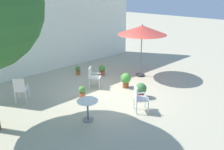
# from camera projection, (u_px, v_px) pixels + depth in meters

# --- Properties ---
(ground_plane) EXTENTS (60.00, 60.00, 0.00)m
(ground_plane) POSITION_uv_depth(u_px,v_px,m) (110.00, 91.00, 9.77)
(ground_plane) COLOR #BCB394
(villa_facade) EXTENTS (10.65, 0.30, 5.01)m
(villa_facade) POSITION_uv_depth(u_px,v_px,m) (53.00, 22.00, 11.78)
(villa_facade) COLOR white
(villa_facade) RESTS_ON ground
(patio_umbrella_0) EXTENTS (2.32, 2.32, 2.55)m
(patio_umbrella_0) POSITION_uv_depth(u_px,v_px,m) (142.00, 30.00, 10.72)
(patio_umbrella_0) COLOR #2D2D2D
(patio_umbrella_0) RESTS_ON ground
(cafe_table_0) EXTENTS (0.67, 0.67, 0.71)m
(cafe_table_0) POSITION_uv_depth(u_px,v_px,m) (88.00, 107.00, 7.36)
(cafe_table_0) COLOR white
(cafe_table_0) RESTS_ON ground
(patio_chair_0) EXTENTS (0.64, 0.65, 0.92)m
(patio_chair_0) POSITION_uv_depth(u_px,v_px,m) (93.00, 76.00, 9.93)
(patio_chair_0) COLOR silver
(patio_chair_0) RESTS_ON ground
(patio_chair_1) EXTENTS (0.63, 0.64, 0.99)m
(patio_chair_1) POSITION_uv_depth(u_px,v_px,m) (21.00, 88.00, 8.60)
(patio_chair_1) COLOR white
(patio_chair_1) RESTS_ON ground
(patio_chair_2) EXTENTS (0.62, 0.62, 0.96)m
(patio_chair_2) POSITION_uv_depth(u_px,v_px,m) (139.00, 97.00, 7.91)
(patio_chair_2) COLOR white
(patio_chair_2) RESTS_ON ground
(potted_plant_0) EXTENTS (0.33, 0.33, 0.52)m
(potted_plant_0) POSITION_uv_depth(u_px,v_px,m) (102.00, 70.00, 11.50)
(potted_plant_0) COLOR #AA4E33
(potted_plant_0) RESTS_ON ground
(potted_plant_1) EXTENTS (0.26, 0.28, 0.45)m
(potted_plant_1) POSITION_uv_depth(u_px,v_px,m) (78.00, 70.00, 11.55)
(potted_plant_1) COLOR #A3592C
(potted_plant_1) RESTS_ON ground
(potted_plant_2) EXTENTS (0.29, 0.29, 0.50)m
(potted_plant_2) POSITION_uv_depth(u_px,v_px,m) (82.00, 92.00, 9.00)
(potted_plant_2) COLOR #CC663F
(potted_plant_2) RESTS_ON ground
(potted_plant_3) EXTENTS (0.44, 0.44, 0.60)m
(potted_plant_3) POSITION_uv_depth(u_px,v_px,m) (141.00, 89.00, 9.05)
(potted_plant_3) COLOR brown
(potted_plant_3) RESTS_ON ground
(potted_plant_4) EXTENTS (0.45, 0.45, 0.65)m
(potted_plant_4) POSITION_uv_depth(u_px,v_px,m) (126.00, 79.00, 9.97)
(potted_plant_4) COLOR #994A2A
(potted_plant_4) RESTS_ON ground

